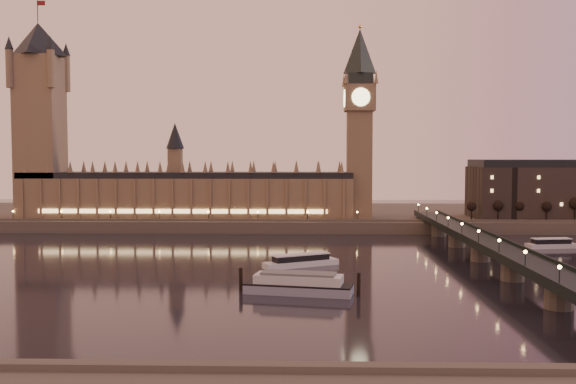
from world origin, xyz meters
The scene contains 14 objects.
ground centered at (0.00, 0.00, 0.00)m, with size 700.00×700.00×0.00m, color black.
far_embankment centered at (30.00, 165.00, 3.00)m, with size 560.00×130.00×6.00m, color #423D35.
palace_of_westminster centered at (-40.12, 120.99, 21.71)m, with size 180.00×26.62×52.00m.
victoria_tower centered at (-120.00, 121.00, 65.79)m, with size 31.68×31.68×118.00m.
big_ben centered at (53.99, 120.99, 63.95)m, with size 17.68×17.68×104.00m.
westminster_bridge centered at (91.61, 0.00, 5.52)m, with size 13.20×260.00×15.30m.
bare_tree_0 centered at (110.10, 109.00, 14.57)m, with size 5.65×5.65×11.50m.
bare_tree_1 centered at (123.60, 109.00, 14.57)m, with size 5.65×5.65×11.50m.
bare_tree_2 centered at (137.09, 109.00, 14.57)m, with size 5.65×5.65×11.50m.
bare_tree_3 centered at (150.59, 109.00, 14.57)m, with size 5.65×5.65×11.50m.
bare_tree_4 centered at (164.08, 109.00, 14.57)m, with size 5.65×5.65×11.50m.
cruise_boat_a centered at (23.20, 5.82, 2.02)m, with size 28.27×18.82×4.59m.
cruise_boat_c centered at (132.36, 54.38, 1.92)m, with size 22.42×9.08×4.36m.
moored_barge centered at (22.78, -40.23, 2.84)m, with size 35.99×14.83×6.72m.
Camera 1 is at (24.55, -226.57, 40.93)m, focal length 40.00 mm.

